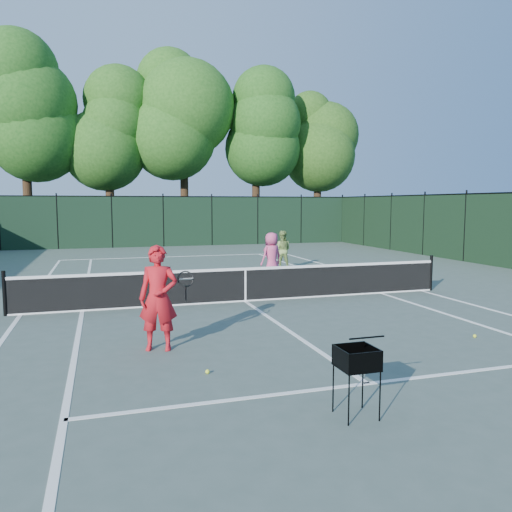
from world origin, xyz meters
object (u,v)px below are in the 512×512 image
object	(u,v)px
loose_ball_midcourt	(207,372)
coach	(159,298)
player_green	(282,250)
loose_ball_near_cart	(475,336)
ball_hopper	(357,359)
player_pink	(272,256)

from	to	relation	value
loose_ball_midcourt	coach	bearing A→B (deg)	110.27
player_green	loose_ball_near_cart	xyz separation A→B (m)	(0.04, -10.73, -0.73)
coach	loose_ball_near_cart	size ratio (longest dim) A/B	27.54
player_green	loose_ball_near_cart	world-z (taller)	player_green
coach	ball_hopper	size ratio (longest dim) A/B	2.16
player_green	loose_ball_near_cart	bearing A→B (deg)	115.02
player_green	loose_ball_midcourt	distance (m)	12.44
coach	loose_ball_midcourt	size ratio (longest dim) A/B	27.54
coach	player_pink	distance (m)	8.52
player_green	ball_hopper	world-z (taller)	player_green
loose_ball_near_cart	loose_ball_midcourt	distance (m)	5.41
player_green	loose_ball_near_cart	size ratio (longest dim) A/B	22.52
ball_hopper	loose_ball_near_cart	bearing A→B (deg)	32.09
ball_hopper	coach	bearing A→B (deg)	118.58
player_pink	loose_ball_near_cart	size ratio (longest dim) A/B	23.90
player_pink	loose_ball_midcourt	size ratio (longest dim) A/B	23.90
coach	loose_ball_midcourt	bearing A→B (deg)	-55.06
player_pink	player_green	size ratio (longest dim) A/B	1.06
coach	player_green	bearing A→B (deg)	73.36
coach	loose_ball_near_cart	bearing A→B (deg)	4.92
player_green	loose_ball_near_cart	distance (m)	10.75
player_pink	loose_ball_near_cart	bearing A→B (deg)	79.50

